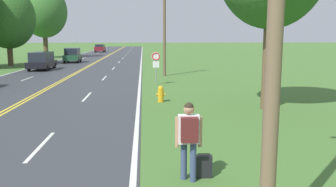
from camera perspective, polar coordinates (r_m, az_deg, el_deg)
hitchhiker_person at (r=8.10m, az=3.37°, el=-6.46°), size 0.62×0.45×1.84m
suitcase at (r=8.58m, az=5.69°, el=-11.56°), size 0.41×0.15×0.59m
fire_hydrant at (r=18.10m, az=-1.18°, el=-0.04°), size 0.47×0.31×0.83m
traffic_sign at (r=24.53m, az=-1.95°, el=5.34°), size 0.60×0.10×2.26m
utility_pole_midground at (r=30.11m, az=-0.57°, el=10.25°), size 1.80×0.24×7.50m
tree_mid_treeline at (r=59.22m, az=-19.29°, el=12.32°), size 7.00×7.00×11.19m
tree_right_cluster at (r=44.98m, az=-24.33°, el=11.00°), size 6.07×6.07×8.91m
car_black_van_mid_near at (r=37.86m, az=-19.60°, el=4.99°), size 1.95×4.64×1.79m
car_dark_green_suv_mid_far at (r=47.62m, az=-15.07°, el=6.00°), size 2.01×4.08×1.86m
car_maroon_suv_receding at (r=78.55m, az=-10.85°, el=7.20°), size 2.02×4.22×1.69m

